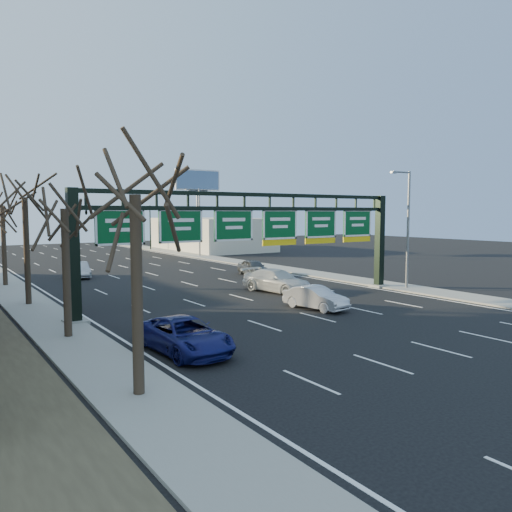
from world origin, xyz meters
TOP-DOWN VIEW (x-y plane):
  - ground at (0.00, 0.00)m, footprint 160.00×160.00m
  - sidewalk_left at (-12.80, 20.00)m, footprint 3.00×120.00m
  - sidewalk_right at (12.80, 20.00)m, footprint 3.00×120.00m
  - lane_markings at (0.00, 20.00)m, footprint 21.60×120.00m
  - sign_gantry at (0.16, 8.00)m, footprint 24.60×1.20m
  - building_right_distant at (20.00, 50.00)m, footprint 12.00×20.00m
  - tree_near at (-12.80, -4.00)m, footprint 3.60×3.60m
  - tree_gantry at (-12.80, 5.00)m, footprint 3.60×3.60m
  - tree_mid at (-12.80, 15.00)m, footprint 3.60×3.60m
  - tree_far at (-12.80, 25.00)m, footprint 3.60×3.60m
  - streetlight_near at (12.47, 6.00)m, footprint 2.15×0.22m
  - streetlight_far at (12.47, 40.00)m, footprint 2.15×0.22m
  - billboard_right at (15.00, 44.98)m, footprint 7.00×0.50m
  - traffic_signal_mast at (5.69, 55.00)m, footprint 10.16×0.54m
  - car_blue_suv at (-9.33, -0.20)m, footprint 2.73×5.43m
  - car_silver_sedan at (1.51, 3.87)m, footprint 2.12×4.44m
  - car_white_wagon at (3.52, 10.57)m, footprint 3.48×6.11m
  - car_grey_far at (7.56, 19.68)m, footprint 2.28×4.52m
  - car_silver_distant at (-6.48, 27.09)m, footprint 2.02×4.45m

SIDE VIEW (x-z plane):
  - ground at x=0.00m, z-range 0.00..0.00m
  - lane_markings at x=0.00m, z-range 0.00..0.01m
  - sidewalk_left at x=-12.80m, z-range 0.00..0.12m
  - sidewalk_right at x=12.80m, z-range 0.00..0.12m
  - car_silver_sedan at x=1.51m, z-range 0.00..1.41m
  - car_silver_distant at x=-6.48m, z-range 0.00..1.42m
  - car_blue_suv at x=-9.33m, z-range 0.00..1.47m
  - car_grey_far at x=7.56m, z-range 0.00..1.48m
  - car_white_wagon at x=3.52m, z-range 0.00..1.67m
  - building_right_distant at x=20.00m, z-range 0.00..5.00m
  - sign_gantry at x=0.16m, z-range 1.03..8.23m
  - streetlight_near at x=12.47m, z-range 0.58..9.58m
  - streetlight_far at x=12.47m, z-range 0.58..9.58m
  - traffic_signal_mast at x=5.69m, z-range 2.00..9.00m
  - tree_gantry at x=-12.80m, z-range 2.87..11.35m
  - tree_near at x=-12.80m, z-range 3.05..11.91m
  - tree_far at x=-12.80m, z-range 3.05..11.91m
  - tree_mid at x=-12.80m, z-range 3.23..12.47m
  - billboard_right at x=15.00m, z-range 3.06..15.06m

